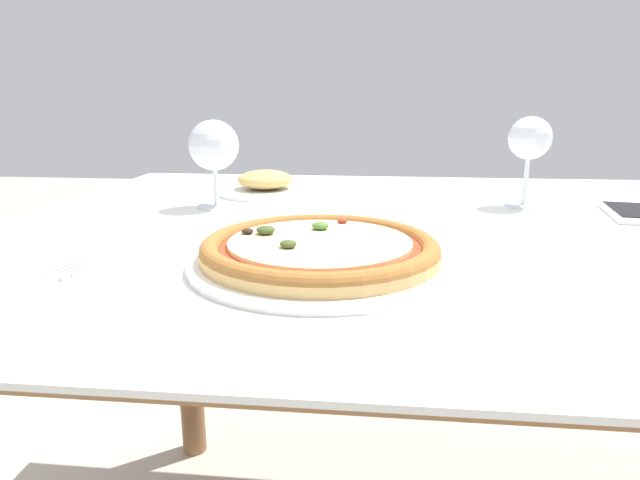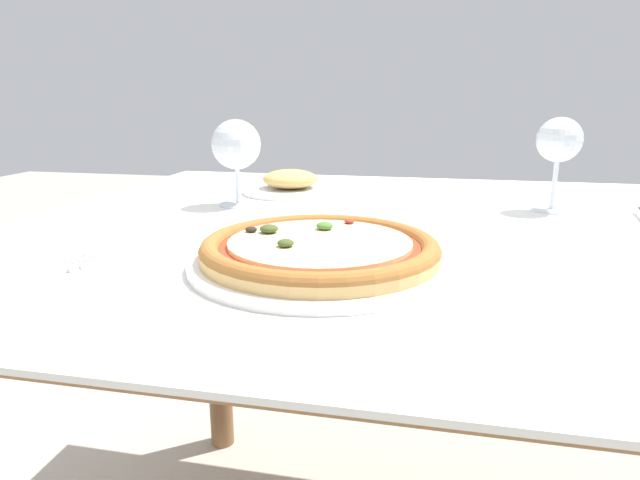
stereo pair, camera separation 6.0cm
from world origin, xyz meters
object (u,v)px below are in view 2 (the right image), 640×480
dining_table (476,280)px  pizza_plate (320,251)px  side_plate (290,184)px  wine_glass_far_left (559,143)px  wine_glass_far_right (236,146)px  fork (48,276)px

dining_table → pizza_plate: bearing=-131.3°
pizza_plate → side_plate: (-0.16, 0.45, 0.00)m
pizza_plate → wine_glass_far_left: size_ratio=1.92×
dining_table → pizza_plate: 0.31m
wine_glass_far_right → side_plate: (0.06, 0.14, -0.09)m
pizza_plate → side_plate: 0.48m
wine_glass_far_right → wine_glass_far_left: bearing=6.7°
pizza_plate → wine_glass_far_right: 0.39m
dining_table → side_plate: 0.43m
pizza_plate → wine_glass_far_right: (-0.21, 0.31, 0.09)m
dining_table → side_plate: bearing=146.0°
wine_glass_far_left → side_plate: 0.49m
fork → pizza_plate: bearing=20.6°
wine_glass_far_right → side_plate: 0.17m
fork → wine_glass_far_right: size_ratio=1.14×
wine_glass_far_left → pizza_plate: bearing=-130.5°
fork → side_plate: bearing=78.2°
pizza_plate → wine_glass_far_right: wine_glass_far_right is taller
fork → wine_glass_far_right: wine_glass_far_right is taller
wine_glass_far_right → pizza_plate: bearing=-55.7°
fork → wine_glass_far_right: bearing=81.8°
wine_glass_far_left → wine_glass_far_right: (-0.53, -0.06, -0.01)m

